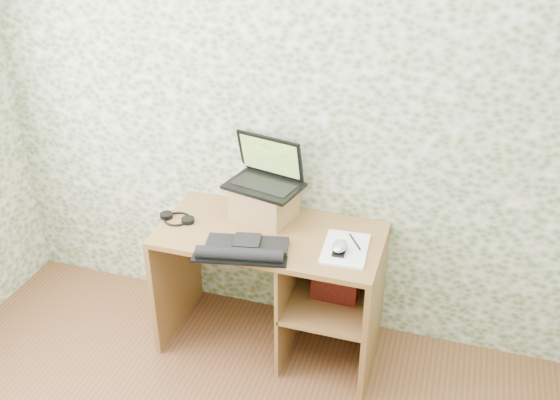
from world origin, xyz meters
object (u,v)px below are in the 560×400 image
(riser, at_px, (264,202))
(keyboard, at_px, (244,249))
(desk, at_px, (286,273))
(notepad, at_px, (345,249))
(laptop, at_px, (266,174))

(riser, distance_m, keyboard, 0.38)
(desk, bearing_deg, riser, 144.03)
(desk, distance_m, keyboard, 0.41)
(riser, xyz_separation_m, notepad, (0.50, -0.19, -0.09))
(laptop, height_order, notepad, laptop)
(desk, xyz_separation_m, riser, (-0.16, 0.12, 0.36))
(notepad, bearing_deg, riser, 155.12)
(notepad, bearing_deg, keyboard, -163.53)
(laptop, bearing_deg, keyboard, -74.74)
(desk, distance_m, laptop, 0.56)
(riser, height_order, laptop, laptop)
(keyboard, xyz_separation_m, notepad, (0.48, 0.18, -0.02))
(laptop, distance_m, keyboard, 0.47)
(desk, relative_size, riser, 3.87)
(desk, bearing_deg, notepad, -12.87)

